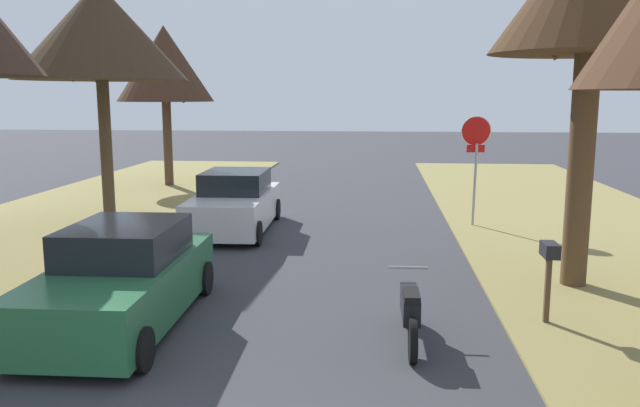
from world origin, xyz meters
TOP-DOWN VIEW (x-y plane):
  - stop_sign_far at (4.23, 13.92)m, footprint 0.81×0.36m
  - street_tree_left_mid_b at (-5.99, 13.78)m, footprint 4.71×4.71m
  - street_tree_left_far at (-6.58, 20.87)m, footprint 3.70×3.70m
  - parked_sedan_green at (-2.32, 5.76)m, footprint 2.01×4.43m
  - parked_sedan_white at (-2.14, 12.85)m, footprint 2.01×4.43m
  - parked_motorcycle at (2.11, 5.40)m, footprint 0.60×2.05m
  - curbside_mailbox at (4.27, 6.31)m, footprint 0.22×0.44m

SIDE VIEW (x-z plane):
  - parked_motorcycle at x=2.11m, z-range 0.00..0.97m
  - parked_sedan_green at x=-2.32m, z-range -0.06..1.51m
  - parked_sedan_white at x=-2.14m, z-range -0.06..1.51m
  - curbside_mailbox at x=4.27m, z-range 0.42..1.69m
  - stop_sign_far at x=4.23m, z-range 0.71..3.67m
  - street_tree_left_far at x=-6.58m, z-range 1.65..7.78m
  - street_tree_left_mid_b at x=-5.99m, z-range 1.98..8.51m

